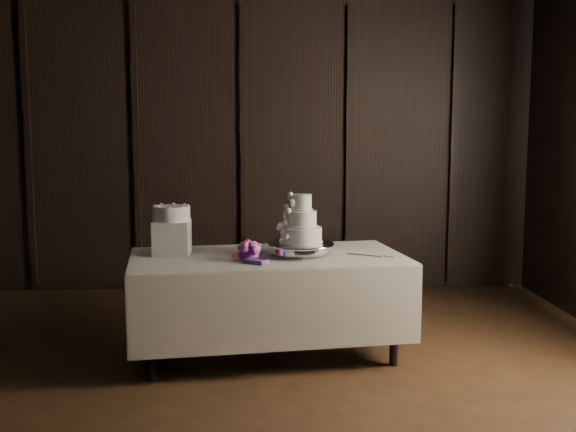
{
  "coord_description": "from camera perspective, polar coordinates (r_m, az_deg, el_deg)",
  "views": [
    {
      "loc": [
        0.2,
        -3.54,
        1.66
      ],
      "look_at": [
        0.38,
        1.32,
        1.05
      ],
      "focal_mm": 42.0,
      "sensor_mm": 36.0,
      "label": 1
    }
  ],
  "objects": [
    {
      "name": "room",
      "position": [
        3.55,
        -5.37,
        4.51
      ],
      "size": [
        6.08,
        7.08,
        3.08
      ],
      "color": "black",
      "rests_on": "ground"
    },
    {
      "name": "display_table",
      "position": [
        5.02,
        -1.72,
        -7.19
      ],
      "size": [
        2.12,
        1.32,
        0.76
      ],
      "rotation": [
        0.0,
        0.0,
        0.14
      ],
      "color": "beige",
      "rests_on": "ground"
    },
    {
      "name": "cake_stand",
      "position": [
        4.92,
        1.12,
        -2.86
      ],
      "size": [
        0.49,
        0.49,
        0.09
      ],
      "primitive_type": "cylinder",
      "rotation": [
        0.0,
        0.0,
        -0.01
      ],
      "color": "silver",
      "rests_on": "display_table"
    },
    {
      "name": "wedding_cake",
      "position": [
        4.88,
        0.82,
        -0.72
      ],
      "size": [
        0.35,
        0.3,
        0.36
      ],
      "rotation": [
        0.0,
        0.0,
        0.43
      ],
      "color": "white",
      "rests_on": "cake_stand"
    },
    {
      "name": "bouquet",
      "position": [
        4.75,
        -3.32,
        -3.08
      ],
      "size": [
        0.43,
        0.46,
        0.17
      ],
      "primitive_type": null,
      "rotation": [
        0.0,
        0.0,
        -0.6
      ],
      "color": "#EA6287",
      "rests_on": "display_table"
    },
    {
      "name": "box_pedestal",
      "position": [
        5.04,
        -9.79,
        -1.8
      ],
      "size": [
        0.26,
        0.26,
        0.25
      ],
      "primitive_type": "cube",
      "rotation": [
        0.0,
        0.0,
        -0.01
      ],
      "color": "white",
      "rests_on": "display_table"
    },
    {
      "name": "small_cake",
      "position": [
        5.02,
        -9.83,
        0.22
      ],
      "size": [
        0.29,
        0.29,
        0.11
      ],
      "primitive_type": "cylinder",
      "rotation": [
        0.0,
        0.0,
        0.07
      ],
      "color": "white",
      "rests_on": "box_pedestal"
    },
    {
      "name": "cake_knife",
      "position": [
        4.95,
        6.46,
        -3.32
      ],
      "size": [
        0.32,
        0.22,
        0.01
      ],
      "primitive_type": "cube",
      "rotation": [
        0.0,
        0.0,
        -0.59
      ],
      "color": "silver",
      "rests_on": "display_table"
    }
  ]
}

